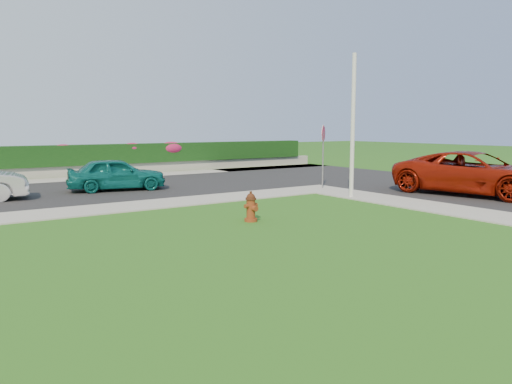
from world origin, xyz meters
TOP-DOWN VIEW (x-y plane):
  - ground at (0.00, 0.00)m, footprint 120.00×120.00m
  - street_right at (12.00, 4.00)m, footprint 8.00×32.00m
  - curb_corner at (7.00, 9.00)m, footprint 2.00×2.00m
  - sidewalk_beyond at (-1.00, 19.00)m, footprint 34.00×2.00m
  - retaining_wall at (-1.00, 20.50)m, footprint 34.00×0.40m
  - hedge at (-1.00, 20.60)m, footprint 32.00×0.90m
  - fire_hydrant at (0.59, 4.57)m, footprint 0.45×0.42m
  - suv_red at (10.79, 4.09)m, footprint 3.94×6.50m
  - sedan_teal at (-0.31, 13.33)m, footprint 4.23×2.38m
  - utility_pole at (6.39, 6.38)m, footprint 0.16×0.16m
  - stop_sign at (7.30, 9.02)m, footprint 0.62×0.46m
  - flower_clump_d at (-0.72, 20.50)m, footprint 1.05×0.67m
  - flower_clump_e at (3.07, 20.50)m, footprint 1.13×0.73m
  - flower_clump_f at (5.50, 20.50)m, footprint 1.51×0.97m

SIDE VIEW (x-z plane):
  - ground at x=0.00m, z-range 0.00..0.00m
  - street_right at x=12.00m, z-range 0.00..0.04m
  - curb_corner at x=7.00m, z-range 0.00..0.04m
  - sidewalk_beyond at x=-1.00m, z-range 0.00..0.04m
  - retaining_wall at x=-1.00m, z-range 0.00..0.60m
  - fire_hydrant at x=0.59m, z-range -0.02..0.84m
  - sedan_teal at x=-0.31m, z-range 0.04..1.40m
  - suv_red at x=10.79m, z-range 0.04..1.73m
  - hedge at x=-1.00m, z-range 0.60..1.70m
  - flower_clump_f at x=5.50m, z-range 1.02..1.78m
  - flower_clump_e at x=3.07m, z-range 1.19..1.76m
  - flower_clump_d at x=-0.72m, z-range 1.23..1.75m
  - stop_sign at x=7.30m, z-range 0.69..3.46m
  - utility_pole at x=6.39m, z-range 0.00..5.37m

